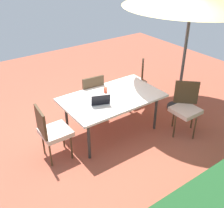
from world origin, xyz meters
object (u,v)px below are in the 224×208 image
chair_south (91,94)px  chair_east (51,130)px  chair_northwest (186,106)px  cup (105,90)px  chair_southwest (135,79)px  dining_table (112,99)px  laptop (100,102)px

chair_south → chair_east: size_ratio=1.00×
chair_northwest → cup: bearing=-176.1°
chair_southwest → cup: bearing=-24.3°
chair_southwest → dining_table: bearing=-16.1°
dining_table → laptop: laptop is taller
chair_east → chair_northwest: same height
dining_table → laptop: (0.32, 0.10, 0.10)m
chair_south → laptop: bearing=77.0°
chair_east → cup: 1.25m
dining_table → cup: size_ratio=17.36×
chair_southwest → chair_south: 1.17m
chair_southwest → cup: (1.13, 0.48, 0.27)m
dining_table → chair_east: chair_east is taller
dining_table → cup: (0.01, -0.20, 0.11)m
chair_south → chair_east: 1.35m
chair_southwest → laptop: bearing=-18.9°
chair_northwest → cup: (1.14, -0.95, 0.27)m
chair_south → cup: 0.54m
dining_table → laptop: size_ratio=4.59×
chair_southwest → chair_south: size_ratio=1.00×
chair_northwest → laptop: 1.62m
dining_table → chair_south: (0.05, -0.66, -0.17)m
chair_southwest → chair_east: 2.43m
chair_south → cup: bearing=101.7°
chair_south → laptop: 0.86m
chair_southwest → cup: size_ratio=9.55×
dining_table → chair_southwest: chair_southwest is taller
chair_south → chair_northwest: same height
chair_east → chair_south: bearing=-54.4°
chair_south → chair_northwest: bearing=136.5°
chair_east → dining_table: bearing=-83.9°
cup → chair_northwest: bearing=140.3°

